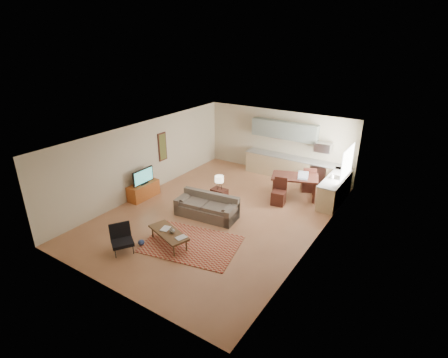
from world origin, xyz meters
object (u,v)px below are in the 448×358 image
Objects in this scene: armchair at (122,240)px; console_table at (219,197)px; coffee_table at (169,238)px; tv_credenza at (144,191)px; sofa at (207,206)px; dining_table at (294,187)px.

console_table is at bearing 22.52° from armchair.
coffee_table is 1.84× the size of armchair.
coffee_table is 3.36m from tv_credenza.
coffee_table is (0.06, -1.93, -0.16)m from sofa.
sofa reaches higher than tv_credenza.
armchair is 1.20× the size of console_table.
console_table is (-0.15, 2.81, 0.11)m from coffee_table.
dining_table reaches higher than console_table.
sofa is 1.29× the size of dining_table.
coffee_table is at bearing -32.97° from tv_credenza.
sofa is 2.99m from armchair.
dining_table reaches higher than coffee_table.
sofa is 3.46m from dining_table.
tv_credenza is 5.50m from dining_table.
tv_credenza is at bearing -165.72° from dining_table.
console_table reaches higher than tv_credenza.
console_table is at bearing 20.15° from tv_credenza.
dining_table is at bearing 48.78° from console_table.
sofa is 3.36× the size of console_table.
dining_table is (4.58, 3.04, 0.13)m from tv_credenza.
console_table is 0.38× the size of dining_table.
armchair is at bearing -111.67° from sofa.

